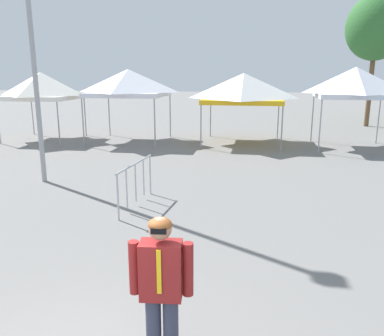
# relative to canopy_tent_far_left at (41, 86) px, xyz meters

# --- Properties ---
(canopy_tent_far_left) EXTENTS (3.16, 3.16, 3.23)m
(canopy_tent_far_left) POSITION_rel_canopy_tent_far_left_xyz_m (0.00, 0.00, 0.00)
(canopy_tent_far_left) COLOR #9E9EA3
(canopy_tent_far_left) RESTS_ON ground
(canopy_tent_behind_center) EXTENTS (3.47, 3.47, 3.36)m
(canopy_tent_behind_center) POSITION_rel_canopy_tent_far_left_xyz_m (4.28, 0.19, 0.15)
(canopy_tent_behind_center) COLOR #9E9EA3
(canopy_tent_behind_center) RESTS_ON ground
(canopy_tent_right_of_center) EXTENTS (3.57, 3.57, 3.18)m
(canopy_tent_right_of_center) POSITION_rel_canopy_tent_far_left_xyz_m (9.57, 0.63, -0.07)
(canopy_tent_right_of_center) COLOR #9E9EA3
(canopy_tent_right_of_center) RESTS_ON ground
(canopy_tent_left_of_center) EXTENTS (3.13, 3.13, 3.43)m
(canopy_tent_left_of_center) POSITION_rel_canopy_tent_far_left_xyz_m (14.24, 0.15, 0.20)
(canopy_tent_left_of_center) COLOR #9E9EA3
(canopy_tent_left_of_center) RESTS_ON ground
(person_foreground) EXTENTS (0.65, 0.28, 1.78)m
(person_foreground) POSITION_rel_canopy_tent_far_left_xyz_m (9.43, -13.99, -1.55)
(person_foreground) COLOR #33384C
(person_foreground) RESTS_ON ground
(tree_behind_tents_right) EXTENTS (3.46, 3.46, 7.72)m
(tree_behind_tents_right) POSITION_rel_canopy_tent_far_left_xyz_m (16.88, 8.01, 3.20)
(tree_behind_tents_right) COLOR brown
(tree_behind_tents_right) RESTS_ON ground
(crowd_barrier_mid_lot) EXTENTS (0.22, 2.10, 1.08)m
(crowd_barrier_mid_lot) POSITION_rel_canopy_tent_far_left_xyz_m (7.46, -8.80, -1.83)
(crowd_barrier_mid_lot) COLOR #B7BABF
(crowd_barrier_mid_lot) RESTS_ON ground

